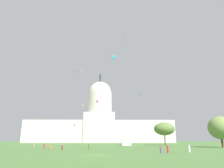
% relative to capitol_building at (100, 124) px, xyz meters
% --- Properties ---
extents(ground_plane, '(800.00, 800.00, 0.00)m').
position_rel_capitol_building_xyz_m(ground_plane, '(5.48, -173.21, -18.60)').
color(ground_plane, '#4C7538').
extents(capitol_building, '(146.99, 27.35, 71.72)m').
position_rel_capitol_building_xyz_m(capitol_building, '(0.00, 0.00, 0.00)').
color(capitol_building, silver).
rests_on(capitol_building, ground_plane).
extents(event_tent, '(4.74, 7.00, 6.28)m').
position_rel_capitol_building_xyz_m(event_tent, '(17.21, -106.55, -15.46)').
color(event_tent, white).
rests_on(event_tent, ground_plane).
extents(tree_east_near, '(12.90, 13.12, 11.28)m').
position_rel_capitol_building_xyz_m(tree_east_near, '(49.79, -135.52, -11.53)').
color(tree_east_near, '#4C3823').
rests_on(tree_east_near, ground_plane).
extents(tree_east_far, '(11.79, 10.35, 11.59)m').
position_rel_capitol_building_xyz_m(tree_east_far, '(37.67, -103.32, -10.35)').
color(tree_east_far, '#4C3823').
rests_on(tree_east_far, ground_plane).
extents(person_grey_mid_left, '(0.42, 0.42, 1.61)m').
position_rel_capitol_building_xyz_m(person_grey_mid_left, '(29.51, -135.20, -17.87)').
color(person_grey_mid_left, gray).
rests_on(person_grey_mid_left, ground_plane).
extents(person_white_edge_east, '(0.63, 0.63, 1.70)m').
position_rel_capitol_building_xyz_m(person_white_edge_east, '(26.04, -164.55, -17.84)').
color(person_white_edge_east, silver).
rests_on(person_white_edge_east, ground_plane).
extents(person_olive_back_center, '(0.56, 0.56, 1.67)m').
position_rel_capitol_building_xyz_m(person_olive_back_center, '(2.31, -149.17, -17.85)').
color(person_olive_back_center, olive).
rests_on(person_olive_back_center, ground_plane).
extents(person_red_near_tree_east, '(0.60, 0.60, 1.65)m').
position_rel_capitol_building_xyz_m(person_red_near_tree_east, '(20.41, -167.37, -17.85)').
color(person_red_near_tree_east, red).
rests_on(person_red_near_tree_east, ground_plane).
extents(person_maroon_mid_right, '(0.52, 0.52, 1.45)m').
position_rel_capitol_building_xyz_m(person_maroon_mid_right, '(-4.87, -152.41, -17.95)').
color(person_maroon_mid_right, maroon).
rests_on(person_maroon_mid_right, ground_plane).
extents(person_purple_deep_crowd, '(0.45, 0.45, 1.50)m').
position_rel_capitol_building_xyz_m(person_purple_deep_crowd, '(18.84, -167.61, -17.91)').
color(person_purple_deep_crowd, '#703D93').
rests_on(person_purple_deep_crowd, ground_plane).
extents(person_tan_back_left, '(0.47, 0.47, 1.78)m').
position_rel_capitol_building_xyz_m(person_tan_back_left, '(-21.32, -126.70, -17.77)').
color(person_tan_back_left, tan).
rests_on(person_tan_back_left, ground_plane).
extents(person_orange_back_right, '(0.54, 0.54, 1.60)m').
position_rel_capitol_building_xyz_m(person_orange_back_right, '(-9.25, -147.60, -17.88)').
color(person_orange_back_right, orange).
rests_on(person_orange_back_right, ground_plane).
extents(person_red_lawn_far_left, '(0.67, 0.67, 1.75)m').
position_rel_capitol_building_xyz_m(person_red_lawn_far_left, '(-11.81, -145.51, -17.81)').
color(person_red_lawn_far_left, red).
rests_on(person_red_lawn_far_left, ground_plane).
extents(kite_white_low, '(1.20, 1.34, 2.05)m').
position_rel_capitol_building_xyz_m(kite_white_low, '(-15.39, -144.42, -5.00)').
color(kite_white_low, white).
extents(kite_blue_mid, '(1.02, 1.45, 0.20)m').
position_rel_capitol_building_xyz_m(kite_blue_mid, '(-6.68, -117.95, 15.51)').
color(kite_blue_mid, blue).
extents(kite_turquoise_mid, '(0.93, 0.99, 3.85)m').
position_rel_capitol_building_xyz_m(kite_turquoise_mid, '(29.55, -78.72, 14.05)').
color(kite_turquoise_mid, teal).
extents(kite_gold_mid, '(1.33, 1.30, 1.24)m').
position_rel_capitol_building_xyz_m(kite_gold_mid, '(-14.79, -27.43, 14.81)').
color(kite_gold_mid, gold).
extents(kite_green_mid, '(1.29, 1.28, 3.37)m').
position_rel_capitol_building_xyz_m(kite_green_mid, '(-32.57, -38.68, 4.25)').
color(kite_green_mid, green).
extents(kite_yellow_high, '(1.79, 1.40, 4.08)m').
position_rel_capitol_building_xyz_m(kite_yellow_high, '(9.75, -62.55, 21.67)').
color(kite_yellow_high, yellow).
extents(kite_cyan_mid, '(1.15, 1.20, 3.74)m').
position_rel_capitol_building_xyz_m(kite_cyan_mid, '(9.92, -136.79, 15.72)').
color(kite_cyan_mid, '#33BCDB').
extents(kite_lime_high, '(0.56, 0.82, 4.52)m').
position_rel_capitol_building_xyz_m(kite_lime_high, '(-12.54, -56.22, 36.73)').
color(kite_lime_high, '#8CD133').
extents(kite_magenta_low, '(0.79, 0.74, 3.45)m').
position_rel_capitol_building_xyz_m(kite_magenta_low, '(3.93, -137.78, -2.28)').
color(kite_magenta_low, '#D1339E').
extents(kite_pink_high, '(1.58, 1.03, 4.23)m').
position_rel_capitol_building_xyz_m(kite_pink_high, '(14.93, -131.32, 28.10)').
color(kite_pink_high, pink).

